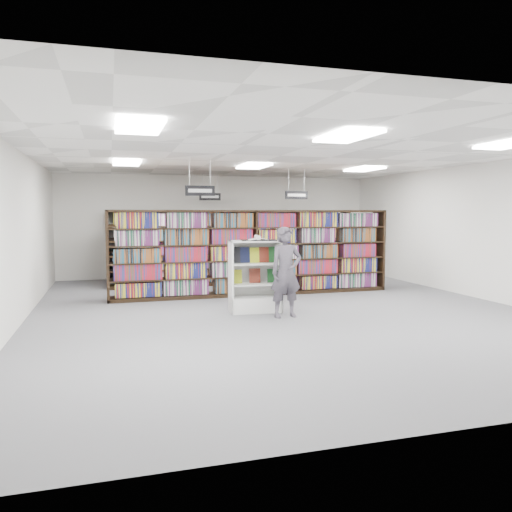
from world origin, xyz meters
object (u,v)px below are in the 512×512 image
object	(u,v)px
bookshelf_row_near	(254,253)
shopper	(286,272)
endcap_display	(255,288)
open_book	(258,239)

from	to	relation	value
bookshelf_row_near	shopper	size ratio (longest dim) A/B	3.97
bookshelf_row_near	endcap_display	world-z (taller)	bookshelf_row_near
shopper	open_book	bearing A→B (deg)	116.78
endcap_display	bookshelf_row_near	bearing A→B (deg)	79.17
bookshelf_row_near	shopper	distance (m)	2.75
endcap_display	open_book	bearing A→B (deg)	-57.53
bookshelf_row_near	endcap_display	size ratio (longest dim) A/B	4.76
open_book	endcap_display	bearing A→B (deg)	126.62
bookshelf_row_near	shopper	xyz separation A→B (m)	(-0.13, -2.74, -0.17)
endcap_display	open_book	world-z (taller)	open_book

